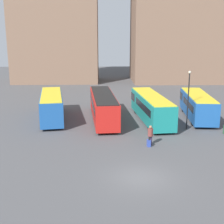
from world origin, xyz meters
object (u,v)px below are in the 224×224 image
object	(u,v)px
bus_1	(103,106)
traveler	(150,133)
bus_0	(52,105)
lamp_post_0	(188,96)
suitcase	(149,143)
bus_3	(197,105)
bus_2	(151,107)

from	to	relation	value
bus_1	traveler	xyz separation A→B (m)	(4.27, -8.72, -0.62)
bus_0	bus_1	xyz separation A→B (m)	(6.09, -0.55, 0.03)
traveler	lamp_post_0	world-z (taller)	lamp_post_0
suitcase	lamp_post_0	world-z (taller)	lamp_post_0
lamp_post_0	bus_3	bearing A→B (deg)	62.00
bus_1	lamp_post_0	size ratio (longest dim) A/B	1.98
traveler	bus_2	bearing A→B (deg)	-15.73
bus_1	traveler	bearing A→B (deg)	-158.68
bus_0	suitcase	xyz separation A→B (m)	(10.16, -9.75, -1.33)
bus_2	bus_1	bearing A→B (deg)	81.01
bus_0	bus_3	bearing A→B (deg)	-98.58
bus_0	traveler	xyz separation A→B (m)	(10.35, -9.27, -0.58)
bus_2	bus_3	bearing A→B (deg)	-85.57
bus_1	suitcase	world-z (taller)	bus_1
bus_1	suitcase	distance (m)	10.15
bus_2	lamp_post_0	xyz separation A→B (m)	(3.29, -3.61, 1.97)
bus_2	lamp_post_0	distance (m)	5.27
bus_1	lamp_post_0	xyz separation A→B (m)	(8.85, -3.95, 1.91)
lamp_post_0	suitcase	bearing A→B (deg)	-132.35
bus_3	lamp_post_0	distance (m)	5.61
suitcase	bus_0	bearing A→B (deg)	39.24
bus_0	traveler	world-z (taller)	bus_0
bus_3	bus_2	bearing A→B (deg)	104.80
bus_1	bus_3	distance (m)	11.33
lamp_post_0	bus_0	bearing A→B (deg)	163.23
bus_1	bus_2	distance (m)	5.57
bus_0	suitcase	distance (m)	14.14
bus_3	traveler	bearing A→B (deg)	147.98
bus_1	traveler	world-z (taller)	bus_1
bus_2	lamp_post_0	bearing A→B (deg)	-143.19
bus_2	suitcase	size ratio (longest dim) A/B	12.90
bus_3	bus_0	bearing A→B (deg)	95.25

